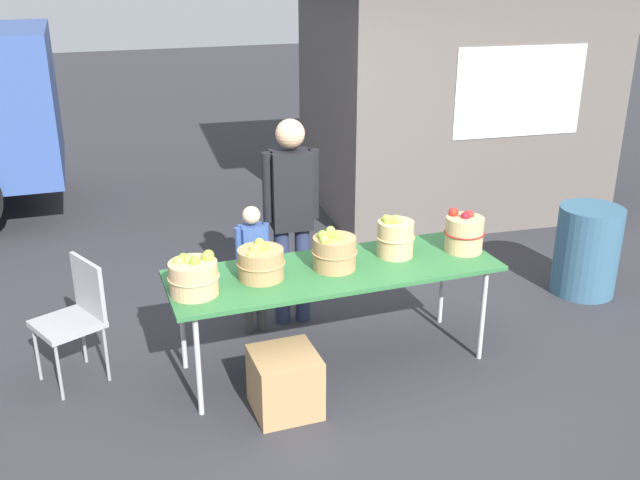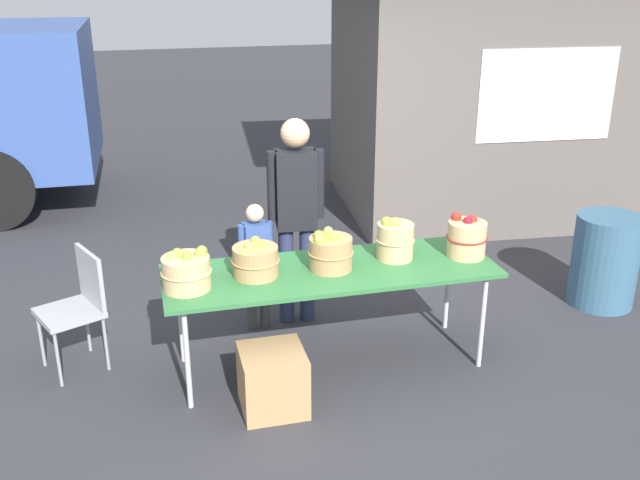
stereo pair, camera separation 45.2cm
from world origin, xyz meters
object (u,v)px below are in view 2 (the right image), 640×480
apple_basket_green_0 (186,271)px  child_customer (256,257)px  apple_basket_green_3 (395,239)px  apple_basket_red_0 (467,238)px  trash_barrel (605,260)px  apple_basket_green_1 (255,260)px  folding_chair (78,301)px  apple_basket_green_2 (330,252)px  market_table (331,274)px  produce_crate (273,380)px  vendor_adult (296,206)px

apple_basket_green_0 → child_customer: bearing=52.2°
apple_basket_green_3 → apple_basket_red_0: size_ratio=1.00×
apple_basket_green_0 → apple_basket_green_3: 1.48m
trash_barrel → apple_basket_green_1: bearing=-173.1°
child_customer → folding_chair: child_customer is taller
apple_basket_green_1 → folding_chair: size_ratio=0.38×
apple_basket_red_0 → child_customer: bearing=154.3°
apple_basket_green_2 → folding_chair: size_ratio=0.37×
apple_basket_green_1 → child_customer: size_ratio=0.32×
market_table → apple_basket_red_0: apple_basket_red_0 is taller
apple_basket_green_2 → apple_basket_green_3: size_ratio=1.01×
market_table → apple_basket_green_0: 1.00m
market_table → produce_crate: bearing=-139.1°
market_table → child_customer: child_customer is taller
apple_basket_green_3 → vendor_adult: (-0.57, 0.65, 0.08)m
child_customer → folding_chair: bearing=3.5°
apple_basket_green_0 → vendor_adult: (0.90, 0.79, 0.10)m
child_customer → trash_barrel: size_ratio=1.33×
folding_chair → vendor_adult: bearing=76.1°
apple_basket_green_3 → vendor_adult: vendor_adult is taller
market_table → apple_basket_green_1: (-0.52, 0.02, 0.15)m
folding_chair → produce_crate: size_ratio=2.09×
vendor_adult → folding_chair: (-1.64, -0.30, -0.47)m
folding_chair → market_table: bearing=52.0°
apple_basket_green_1 → apple_basket_green_2: 0.52m
apple_basket_green_1 → vendor_adult: size_ratio=0.20×
trash_barrel → market_table: bearing=-171.2°
folding_chair → apple_basket_green_0: bearing=32.1°
apple_basket_green_0 → apple_basket_red_0: size_ratio=1.05×
apple_basket_red_0 → trash_barrel: size_ratio=0.40×
apple_basket_green_0 → folding_chair: bearing=146.3°
apple_basket_green_1 → vendor_adult: (0.44, 0.70, 0.11)m
apple_basket_green_2 → trash_barrel: (2.49, 0.38, -0.49)m
vendor_adult → trash_barrel: size_ratio=2.12×
apple_basket_green_1 → apple_basket_red_0: bearing=-1.2°
apple_basket_green_0 → apple_basket_green_2: size_ratio=1.04×
apple_basket_green_3 → folding_chair: (-2.21, 0.35, -0.39)m
apple_basket_green_1 → apple_basket_green_0: bearing=-169.2°
apple_basket_green_3 → apple_basket_green_2: bearing=-172.0°
apple_basket_green_1 → apple_basket_green_3: bearing=3.1°
child_customer → trash_barrel: bearing=167.4°
apple_basket_red_0 → trash_barrel: (1.49, 0.40, -0.50)m
apple_basket_green_0 → apple_basket_green_2: 0.98m
apple_basket_green_3 → produce_crate: (-0.99, -0.51, -0.69)m
child_customer → trash_barrel: 2.92m
apple_basket_green_1 → apple_basket_green_2: (0.52, -0.01, 0.01)m
apple_basket_green_2 → apple_basket_red_0: bearing=-1.0°
child_customer → apple_basket_red_0: bearing=147.2°
apple_basket_red_0 → vendor_adult: (-1.08, 0.73, 0.09)m
apple_basket_green_3 → trash_barrel: 2.08m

